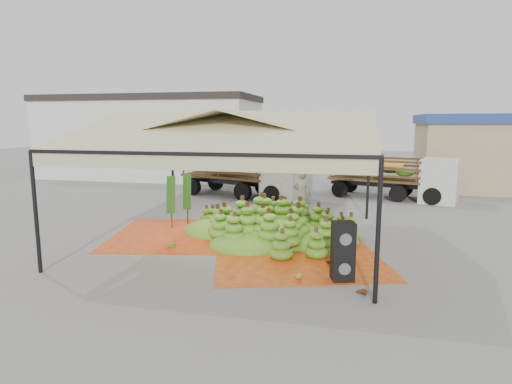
% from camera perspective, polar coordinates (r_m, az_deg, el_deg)
% --- Properties ---
extents(ground, '(90.00, 90.00, 0.00)m').
position_cam_1_polar(ground, '(13.63, -2.27, -6.37)').
color(ground, slate).
rests_on(ground, ground).
extents(canopy_tent, '(8.10, 8.10, 4.00)m').
position_cam_1_polar(canopy_tent, '(13.13, -2.36, 7.64)').
color(canopy_tent, black).
rests_on(canopy_tent, ground).
extents(building_white, '(14.30, 6.30, 5.40)m').
position_cam_1_polar(building_white, '(29.89, -13.82, 7.17)').
color(building_white, silver).
rests_on(building_white, ground).
extents(building_tan, '(6.30, 5.30, 4.10)m').
position_cam_1_polar(building_tan, '(26.50, 27.42, 4.78)').
color(building_tan, tan).
rests_on(building_tan, ground).
extents(tarp_left, '(5.42, 5.24, 0.01)m').
position_cam_1_polar(tarp_left, '(14.41, -9.41, -5.59)').
color(tarp_left, '#DA6014').
rests_on(tarp_left, ground).
extents(tarp_right, '(5.64, 5.79, 0.01)m').
position_cam_1_polar(tarp_right, '(12.18, 5.41, -8.29)').
color(tarp_right, orange).
rests_on(tarp_right, ground).
extents(banana_heap, '(7.00, 6.20, 1.29)m').
position_cam_1_polar(banana_heap, '(13.73, 1.85, -3.46)').
color(banana_heap, '#447D1A').
rests_on(banana_heap, ground).
extents(hand_yellow_a, '(0.53, 0.48, 0.20)m').
position_cam_1_polar(hand_yellow_a, '(10.34, 5.11, -10.97)').
color(hand_yellow_a, gold).
rests_on(hand_yellow_a, ground).
extents(hand_yellow_b, '(0.49, 0.45, 0.18)m').
position_cam_1_polar(hand_yellow_b, '(12.13, -3.06, -7.91)').
color(hand_yellow_b, '#B29423').
rests_on(hand_yellow_b, ground).
extents(hand_red_a, '(0.61, 0.59, 0.22)m').
position_cam_1_polar(hand_red_a, '(11.49, 9.72, -8.94)').
color(hand_red_a, '#521712').
rests_on(hand_red_a, ground).
extents(hand_red_b, '(0.53, 0.52, 0.19)m').
position_cam_1_polar(hand_red_b, '(9.65, 13.68, -12.77)').
color(hand_red_b, '#5D2B15').
rests_on(hand_red_b, ground).
extents(hand_green, '(0.59, 0.54, 0.22)m').
position_cam_1_polar(hand_green, '(13.08, -11.50, -6.73)').
color(hand_green, '#50831B').
rests_on(hand_green, ground).
extents(hanging_bunches, '(1.74, 0.24, 0.20)m').
position_cam_1_polar(hanging_bunches, '(12.31, -2.68, 4.36)').
color(hanging_bunches, '#597C19').
rests_on(hanging_bunches, ground).
extents(speaker_stack, '(0.60, 0.56, 1.40)m').
position_cam_1_polar(speaker_stack, '(10.25, 11.51, -7.77)').
color(speaker_stack, black).
rests_on(speaker_stack, ground).
extents(banana_leaves, '(0.96, 1.36, 3.70)m').
position_cam_1_polar(banana_leaves, '(15.65, -10.50, -4.45)').
color(banana_leaves, '#2C681B').
rests_on(banana_leaves, ground).
extents(vendor, '(0.75, 0.53, 1.93)m').
position_cam_1_polar(vendor, '(16.31, 6.14, -0.34)').
color(vendor, gray).
rests_on(vendor, ground).
extents(truck_left, '(6.78, 4.12, 2.20)m').
position_cam_1_polar(truck_left, '(21.08, -0.96, 2.97)').
color(truck_left, '#523B1B').
rests_on(truck_left, ground).
extents(truck_right, '(6.18, 3.49, 2.01)m').
position_cam_1_polar(truck_right, '(21.76, 18.32, 2.39)').
color(truck_right, '#53371B').
rests_on(truck_right, ground).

